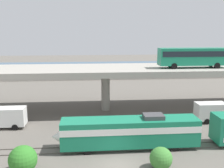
{
  "coord_description": "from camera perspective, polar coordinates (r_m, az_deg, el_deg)",
  "views": [
    {
      "loc": [
        -2.77,
        -25.5,
        13.94
      ],
      "look_at": [
        1.22,
        20.86,
        4.55
      ],
      "focal_mm": 42.28,
      "sensor_mm": 36.0,
      "label": 1
    }
  ],
  "objects": [
    {
      "name": "highway_overpass",
      "position": [
        46.1,
        -1.42,
        2.81
      ],
      "size": [
        96.0,
        11.48,
        7.68
      ],
      "color": "#9E998E",
      "rests_on": "ground_plane"
    },
    {
      "name": "pier_parking_lot",
      "position": [
        81.62,
        -2.91,
        2.12
      ],
      "size": [
        77.32,
        11.81,
        1.55
      ],
      "primitive_type": "cube",
      "color": "#9E998E",
      "rests_on": "ground_plane"
    },
    {
      "name": "parked_car_6",
      "position": [
        80.6,
        -15.17,
        2.73
      ],
      "size": [
        4.21,
        1.85,
        1.5
      ],
      "rotation": [
        0.0,
        0.0,
        3.14
      ],
      "color": "maroon",
      "rests_on": "pier_parking_lot"
    },
    {
      "name": "parked_car_1",
      "position": [
        86.19,
        13.27,
        3.37
      ],
      "size": [
        4.64,
        1.9,
        1.5
      ],
      "color": "#515459",
      "rests_on": "pier_parking_lot"
    },
    {
      "name": "parked_car_3",
      "position": [
        81.3,
        -9.39,
        3.05
      ],
      "size": [
        4.69,
        1.91,
        1.5
      ],
      "color": "maroon",
      "rests_on": "pier_parking_lot"
    },
    {
      "name": "service_truck_east",
      "position": [
        44.23,
        21.57,
        -5.56
      ],
      "size": [
        6.8,
        2.46,
        3.04
      ],
      "color": "#9E998C",
      "rests_on": "ground_plane"
    },
    {
      "name": "rail_strip_near",
      "position": [
        32.03,
        0.54,
        -14.27
      ],
      "size": [
        110.0,
        0.12,
        0.12
      ],
      "primitive_type": "cube",
      "color": "#59544C",
      "rests_on": "ground_plane"
    },
    {
      "name": "rail_strip_far",
      "position": [
        33.41,
        0.29,
        -13.13
      ],
      "size": [
        110.0,
        0.12,
        0.12
      ],
      "primitive_type": "cube",
      "color": "#59544C",
      "rests_on": "ground_plane"
    },
    {
      "name": "parked_car_5",
      "position": [
        78.74,
        -3.17,
        2.91
      ],
      "size": [
        4.1,
        1.86,
        1.5
      ],
      "color": "black",
      "rests_on": "pier_parking_lot"
    },
    {
      "name": "service_truck_west",
      "position": [
        41.67,
        -22.5,
        -6.66
      ],
      "size": [
        6.8,
        2.46,
        3.04
      ],
      "rotation": [
        0.0,
        0.0,
        3.14
      ],
      "color": "black",
      "rests_on": "ground_plane"
    },
    {
      "name": "parked_car_0",
      "position": [
        82.72,
        -5.54,
        3.29
      ],
      "size": [
        4.0,
        1.88,
        1.5
      ],
      "rotation": [
        0.0,
        0.0,
        3.14
      ],
      "color": "maroon",
      "rests_on": "pier_parking_lot"
    },
    {
      "name": "parked_car_7",
      "position": [
        83.05,
        10.22,
        3.19
      ],
      "size": [
        4.46,
        1.86,
        1.5
      ],
      "rotation": [
        0.0,
        0.0,
        3.14
      ],
      "color": "#9E998C",
      "rests_on": "pier_parking_lot"
    },
    {
      "name": "parked_car_4",
      "position": [
        80.68,
        5.39,
        3.09
      ],
      "size": [
        4.62,
        1.86,
        1.5
      ],
      "color": "#B7B7BC",
      "rests_on": "pier_parking_lot"
    },
    {
      "name": "shrub_right",
      "position": [
        28.38,
        10.54,
        -15.53
      ],
      "size": [
        2.34,
        2.34,
        2.34
      ],
      "primitive_type": "sphere",
      "color": "#3D8033",
      "rests_on": "ground_plane"
    },
    {
      "name": "harbor_water",
      "position": [
        104.47,
        -3.36,
        3.73
      ],
      "size": [
        140.0,
        36.0,
        0.01
      ],
      "primitive_type": "cube",
      "color": "#385B7A",
      "rests_on": "ground_plane"
    },
    {
      "name": "shrub_left",
      "position": [
        28.58,
        -18.71,
        -15.22
      ],
      "size": [
        2.84,
        2.84,
        2.84
      ],
      "primitive_type": "sphere",
      "color": "#307927",
      "rests_on": "ground_plane"
    },
    {
      "name": "parked_car_2",
      "position": [
        84.78,
        -17.62,
        3.0
      ],
      "size": [
        4.33,
        1.96,
        1.5
      ],
      "color": "#B7B7BC",
      "rests_on": "pier_parking_lot"
    },
    {
      "name": "train_locomotive",
      "position": [
        31.99,
        2.45,
        -10.15
      ],
      "size": [
        17.51,
        3.04,
        4.18
      ],
      "rotation": [
        0.0,
        0.0,
        3.14
      ],
      "color": "#197A56",
      "rests_on": "ground_plane"
    },
    {
      "name": "transit_bus_on_overpass",
      "position": [
        47.41,
        17.24,
        5.82
      ],
      "size": [
        12.0,
        2.68,
        3.4
      ],
      "color": "#197A56",
      "rests_on": "highway_overpass"
    },
    {
      "name": "ground_plane",
      "position": [
        29.19,
        1.18,
        -17.11
      ],
      "size": [
        260.0,
        260.0,
        0.0
      ],
      "primitive_type": "plane",
      "color": "#605B54"
    }
  ]
}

